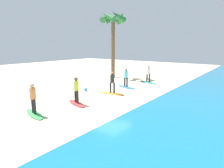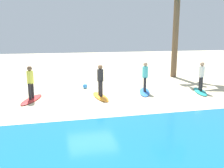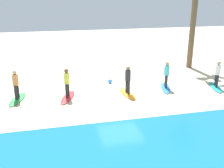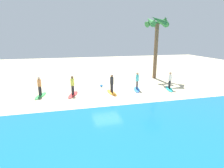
% 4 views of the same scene
% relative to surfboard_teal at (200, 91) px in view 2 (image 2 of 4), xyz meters
% --- Properties ---
extents(ground_plane, '(60.00, 60.00, 0.00)m').
position_rel_surfboard_teal_xyz_m(ground_plane, '(6.27, 0.12, -0.04)').
color(ground_plane, beige).
extents(surfboard_teal, '(1.21, 2.17, 0.09)m').
position_rel_surfboard_teal_xyz_m(surfboard_teal, '(0.00, 0.00, 0.00)').
color(surfboard_teal, teal).
rests_on(surfboard_teal, ground).
extents(surfer_teal, '(0.32, 0.44, 1.64)m').
position_rel_surfboard_teal_xyz_m(surfer_teal, '(0.00, 0.00, 0.99)').
color(surfer_teal, '#232328').
rests_on(surfer_teal, surfboard_teal).
extents(surfboard_blue, '(1.20, 2.17, 0.09)m').
position_rel_surfboard_teal_xyz_m(surfboard_blue, '(3.13, -0.60, 0.00)').
color(surfboard_blue, blue).
rests_on(surfboard_blue, ground).
extents(surfer_blue, '(0.32, 0.44, 1.64)m').
position_rel_surfboard_teal_xyz_m(surfer_blue, '(3.13, -0.60, 0.99)').
color(surfer_blue, '#232328').
rests_on(surfer_blue, surfboard_blue).
extents(surfboard_orange, '(0.79, 2.15, 0.09)m').
position_rel_surfboard_teal_xyz_m(surfboard_orange, '(5.75, -0.15, 0.00)').
color(surfboard_orange, orange).
rests_on(surfboard_orange, ground).
extents(surfer_orange, '(0.32, 0.46, 1.64)m').
position_rel_surfboard_teal_xyz_m(surfer_orange, '(5.75, -0.15, 0.99)').
color(surfer_orange, '#232328').
rests_on(surfer_orange, surfboard_orange).
extents(surfboard_red, '(1.23, 2.17, 0.09)m').
position_rel_surfboard_teal_xyz_m(surfboard_red, '(9.22, -0.40, 0.00)').
color(surfboard_red, red).
rests_on(surfboard_red, ground).
extents(surfer_red, '(0.32, 0.44, 1.64)m').
position_rel_surfboard_teal_xyz_m(surfer_red, '(9.22, -0.40, 0.99)').
color(surfer_red, '#232328').
rests_on(surfer_red, surfboard_red).
extents(beach_ball, '(0.29, 0.29, 0.29)m').
position_rel_surfboard_teal_xyz_m(beach_ball, '(6.29, -2.43, 0.10)').
color(beach_ball, '#338CE5').
rests_on(beach_ball, ground).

